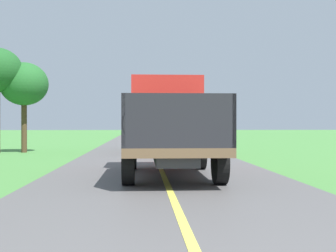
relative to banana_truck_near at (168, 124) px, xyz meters
name	(u,v)px	position (x,y,z in m)	size (l,w,h in m)	color
banana_truck_near	(168,124)	(0.00, 0.00, 0.00)	(2.38, 5.82, 2.80)	#2D2D30
banana_truck_far	(160,124)	(0.19, 10.25, 0.00)	(2.38, 5.81, 2.80)	#2D2D30
roadside_tree_mid_right	(24,85)	(-6.74, 10.36, 1.99)	(2.43, 2.43, 4.59)	#4C3823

